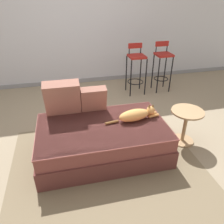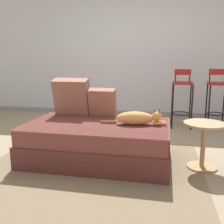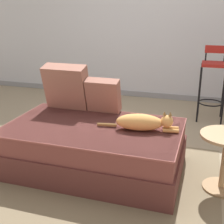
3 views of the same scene
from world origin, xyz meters
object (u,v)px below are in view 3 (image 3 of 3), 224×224
Objects in this scene: couch at (94,147)px; throw_pillow_middle at (103,95)px; bar_stool_near_window at (213,77)px; cat at (143,122)px; throw_pillow_corner at (67,87)px.

couch is 4.54× the size of throw_pillow_middle.
cat is at bearing -108.76° from bar_stool_near_window.
bar_stool_near_window is at bearing 51.71° from throw_pillow_middle.
throw_pillow_corner is 1.00m from cat.
throw_pillow_corner is at bearing -137.53° from bar_stool_near_window.
couch is at bearing -84.74° from throw_pillow_middle.
couch is 0.76m from throw_pillow_corner.
cat is (0.46, 0.03, 0.29)m from couch.
throw_pillow_corner is 0.42m from throw_pillow_middle.
throw_pillow_corner is 0.65× the size of cat.
couch is 2.23× the size of cat.
throw_pillow_middle is 0.49× the size of cat.
throw_pillow_middle reaches higher than cat.
cat is at bearing -22.23° from throw_pillow_corner.
bar_stool_near_window is (0.59, 1.75, 0.08)m from cat.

